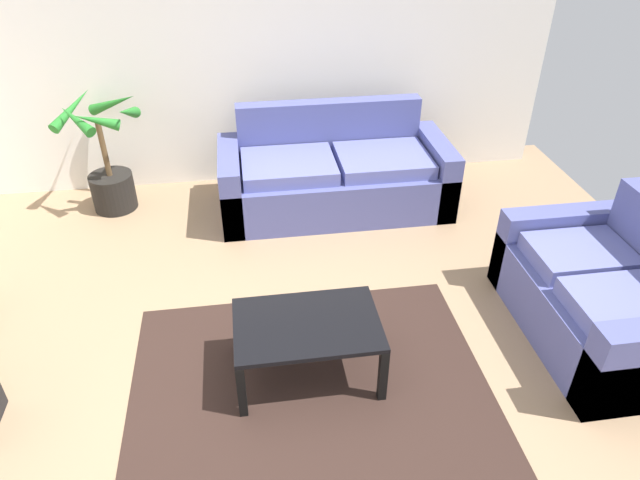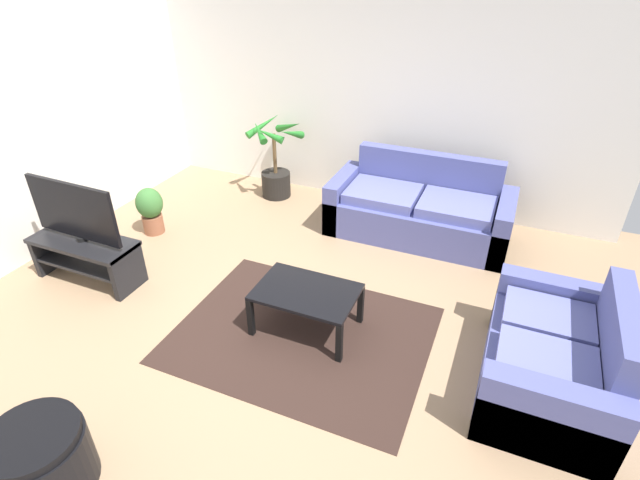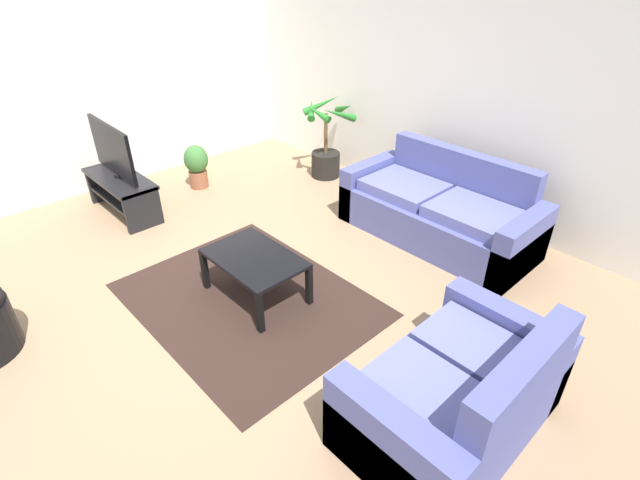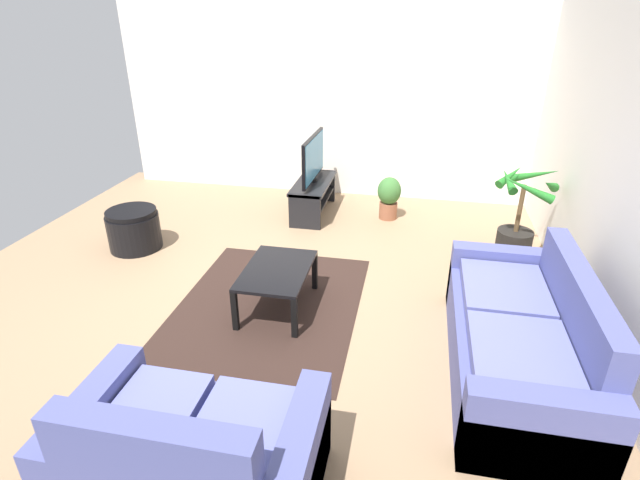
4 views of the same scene
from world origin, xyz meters
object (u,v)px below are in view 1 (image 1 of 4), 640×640
tv (267,201)px  potted_palm (504,255)px  couch_loveseat (281,533)px  coffee_table (313,326)px  tv_stand (269,245)px  couch_main (538,395)px  ottoman (146,272)px

tv → potted_palm: (0.80, 2.44, -0.30)m
couch_loveseat → coffee_table: size_ratio=1.65×
coffee_table → tv_stand: bearing=-163.3°
tv → tv_stand: bearing=-95.0°
couch_loveseat → potted_palm: 3.78m
couch_loveseat → potted_palm: size_ratio=1.01×
couch_main → tv: (-2.89, -2.18, 0.53)m
couch_main → potted_palm: 2.11m
tv_stand → coffee_table: size_ratio=1.24×
tv_stand → tv: 0.51m
tv_stand → tv: size_ratio=1.01×
couch_loveseat → couch_main: bearing=127.1°
couch_main → coffee_table: 1.75m
couch_loveseat → coffee_table: (-2.00, 0.04, 0.07)m
tv → couch_main: bearing=37.0°
coffee_table → ottoman: (-1.44, -1.88, -0.15)m
couch_main → couch_loveseat: same height
tv → potted_palm: bearing=71.8°
tv_stand → coffee_table: tv_stand is taller
couch_main → couch_loveseat: bearing=-52.9°
ottoman → couch_loveseat: bearing=28.1°
tv_stand → ottoman: size_ratio=1.46×
couch_main → coffee_table: bearing=-117.2°
couch_main → ottoman: 4.10m
couch_loveseat → tv_stand: couch_loveseat is taller
couch_loveseat → coffee_table: couch_loveseat is taller
tv → coffee_table: bearing=16.6°
couch_loveseat → tv_stand: size_ratio=1.33×
ottoman → tv: bearing=117.3°
tv_stand → potted_palm: (0.80, 2.45, 0.21)m
tv → potted_palm: size_ratio=0.75×
coffee_table → ottoman: ottoman is taller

